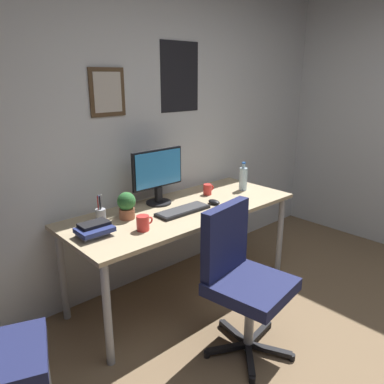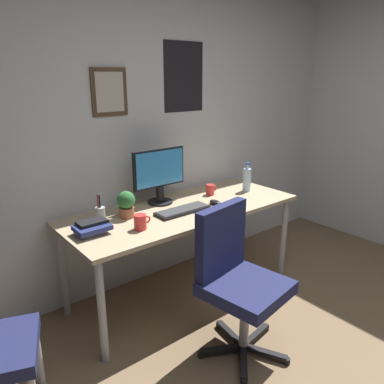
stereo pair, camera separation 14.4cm
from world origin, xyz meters
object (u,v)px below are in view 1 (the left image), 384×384
object	(u,v)px
office_chair	(241,273)
monitor	(158,174)
computer_mouse	(214,202)
water_bottle	(243,178)
potted_plant	(127,205)
coffee_mug_near	(143,223)
pen_cup	(101,215)
book_stack_left	(94,230)
keyboard	(183,210)
coffee_mug_far	(208,189)

from	to	relation	value
office_chair	monitor	size ratio (longest dim) A/B	2.07
computer_mouse	water_bottle	bearing A→B (deg)	12.01
office_chair	potted_plant	xyz separation A→B (m)	(-0.29, 0.82, 0.31)
computer_mouse	coffee_mug_near	size ratio (longest dim) A/B	0.90
monitor	pen_cup	xyz separation A→B (m)	(-0.54, -0.05, -0.19)
coffee_mug_near	book_stack_left	size ratio (longest dim) A/B	0.56
water_bottle	coffee_mug_near	distance (m)	1.19
water_bottle	coffee_mug_near	size ratio (longest dim) A/B	2.07
keyboard	pen_cup	bearing A→B (deg)	157.21
water_bottle	coffee_mug_far	size ratio (longest dim) A/B	2.33
office_chair	keyboard	distance (m)	0.69
water_bottle	potted_plant	bearing A→B (deg)	175.07
water_bottle	book_stack_left	bearing A→B (deg)	-179.46
computer_mouse	potted_plant	distance (m)	0.71
coffee_mug_far	book_stack_left	size ratio (longest dim) A/B	0.50
coffee_mug_far	book_stack_left	world-z (taller)	coffee_mug_far
computer_mouse	coffee_mug_far	distance (m)	0.26
monitor	coffee_mug_near	world-z (taller)	monitor
keyboard	water_bottle	xyz separation A→B (m)	(0.76, 0.07, 0.09)
coffee_mug_near	potted_plant	world-z (taller)	potted_plant
book_stack_left	computer_mouse	bearing A→B (deg)	-4.88
office_chair	potted_plant	bearing A→B (deg)	109.53
office_chair	water_bottle	size ratio (longest dim) A/B	3.76
computer_mouse	book_stack_left	world-z (taller)	book_stack_left
computer_mouse	water_bottle	distance (m)	0.48
computer_mouse	coffee_mug_far	world-z (taller)	coffee_mug_far
computer_mouse	coffee_mug_near	bearing A→B (deg)	-175.74
keyboard	potted_plant	bearing A→B (deg)	156.11
office_chair	coffee_mug_near	bearing A→B (deg)	120.01
monitor	potted_plant	world-z (taller)	monitor
monitor	coffee_mug_far	size ratio (longest dim) A/B	4.25
keyboard	potted_plant	distance (m)	0.42
office_chair	coffee_mug_near	xyz separation A→B (m)	(-0.33, 0.57, 0.25)
monitor	computer_mouse	xyz separation A→B (m)	(0.31, -0.31, -0.22)
book_stack_left	potted_plant	bearing A→B (deg)	19.43
keyboard	potted_plant	xyz separation A→B (m)	(-0.38, 0.17, 0.09)
keyboard	water_bottle	distance (m)	0.77
office_chair	coffee_mug_near	distance (m)	0.70
office_chair	book_stack_left	xyz separation A→B (m)	(-0.61, 0.70, 0.24)
keyboard	coffee_mug_far	world-z (taller)	coffee_mug_far
office_chair	keyboard	bearing A→B (deg)	82.17
computer_mouse	book_stack_left	xyz separation A→B (m)	(-1.00, 0.09, 0.02)
monitor	coffee_mug_near	xyz separation A→B (m)	(-0.40, -0.37, -0.19)
coffee_mug_near	potted_plant	distance (m)	0.26
keyboard	pen_cup	world-z (taller)	pen_cup
coffee_mug_far	office_chair	bearing A→B (deg)	-122.42
potted_plant	book_stack_left	bearing A→B (deg)	-160.57
monitor	keyboard	size ratio (longest dim) A/B	1.07
book_stack_left	keyboard	bearing A→B (deg)	-4.55
office_chair	coffee_mug_far	world-z (taller)	office_chair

